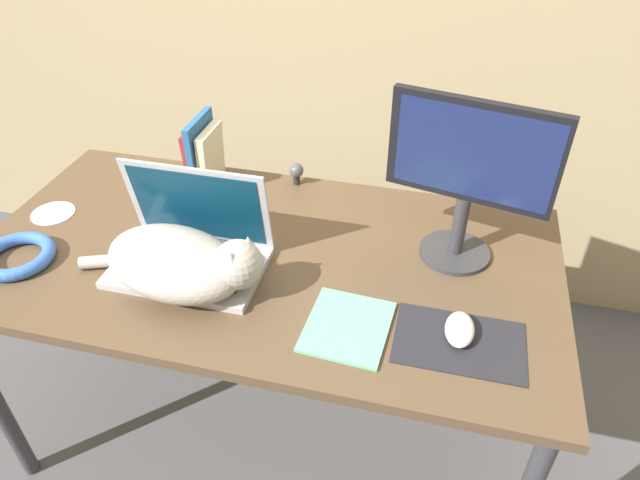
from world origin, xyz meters
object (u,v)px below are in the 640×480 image
at_px(book_row, 204,156).
at_px(cd_disc, 53,213).
at_px(cat, 182,263).
at_px(cable_coil, 17,256).
at_px(external_monitor, 469,173).
at_px(laptop, 191,248).
at_px(computer_mouse, 460,329).
at_px(notepad, 348,326).
at_px(webcam, 296,171).

distance_m(book_row, cd_disc, 0.45).
bearing_deg(cd_disc, cat, -21.11).
relative_size(cat, book_row, 2.22).
height_order(cat, cd_disc, cat).
bearing_deg(cable_coil, external_monitor, 15.40).
relative_size(laptop, cable_coil, 1.99).
height_order(laptop, cable_coil, laptop).
height_order(external_monitor, cable_coil, external_monitor).
relative_size(cat, cable_coil, 2.63).
distance_m(computer_mouse, notepad, 0.24).
xyz_separation_m(external_monitor, webcam, (-0.48, 0.23, -0.20)).
bearing_deg(laptop, cable_coil, -166.94).
bearing_deg(cat, notepad, -5.96).
distance_m(book_row, webcam, 0.28).
relative_size(cable_coil, notepad, 0.86).
distance_m(cat, webcam, 0.53).
xyz_separation_m(cable_coil, notepad, (0.85, -0.03, -0.01)).
distance_m(external_monitor, cable_coil, 1.13).
bearing_deg(cat, cable_coil, -178.00).
bearing_deg(notepad, cat, 174.04).
bearing_deg(laptop, cd_disc, 167.43).
height_order(cat, computer_mouse, cat).
bearing_deg(external_monitor, webcam, 154.50).
relative_size(laptop, external_monitor, 0.88).
bearing_deg(laptop, cat, -78.16).
height_order(computer_mouse, webcam, webcam).
height_order(external_monitor, notepad, external_monitor).
xyz_separation_m(cat, external_monitor, (0.62, 0.28, 0.17)).
bearing_deg(webcam, cable_coil, -137.87).
height_order(cat, webcam, cat).
height_order(laptop, webcam, laptop).
distance_m(cat, book_row, 0.46).
relative_size(notepad, webcam, 3.11).
relative_size(computer_mouse, cable_coil, 0.57).
xyz_separation_m(book_row, webcam, (0.26, 0.07, -0.06)).
bearing_deg(book_row, cd_disc, -145.85).
height_order(laptop, notepad, laptop).
relative_size(book_row, cable_coil, 1.19).
xyz_separation_m(webcam, cd_disc, (-0.62, -0.32, -0.04)).
relative_size(book_row, notepad, 1.02).
xyz_separation_m(book_row, notepad, (0.53, -0.48, -0.09)).
relative_size(cat, cd_disc, 4.04).
distance_m(book_row, cable_coil, 0.56).
distance_m(laptop, notepad, 0.44).
relative_size(book_row, webcam, 3.18).
height_order(book_row, notepad, book_row).
bearing_deg(cable_coil, cd_disc, 101.99).
bearing_deg(computer_mouse, laptop, 172.07).
distance_m(external_monitor, webcam, 0.57).
xyz_separation_m(cat, cd_disc, (-0.49, 0.19, -0.07)).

